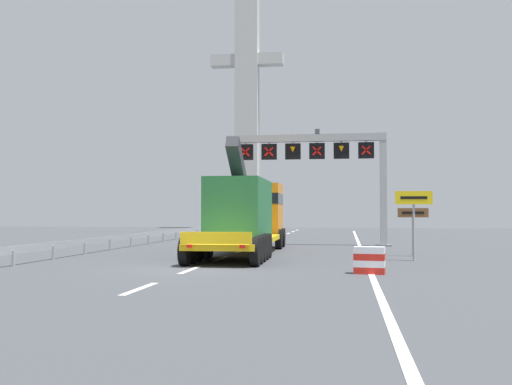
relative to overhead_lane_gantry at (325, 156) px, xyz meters
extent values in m
plane|color=#424449|center=(-4.13, -15.25, -5.49)|extent=(112.00, 112.00, 0.00)
cube|color=silver|center=(-4.19, -21.25, -5.48)|extent=(0.20, 2.60, 0.01)
cube|color=silver|center=(-4.19, -16.11, -5.48)|extent=(0.20, 2.60, 0.01)
cube|color=silver|center=(-4.19, -10.96, -5.48)|extent=(0.20, 2.60, 0.01)
cube|color=silver|center=(-4.19, -5.82, -5.48)|extent=(0.20, 2.60, 0.01)
cube|color=silver|center=(-4.19, -0.68, -5.48)|extent=(0.20, 2.60, 0.01)
cube|color=silver|center=(-4.19, 4.47, -5.48)|extent=(0.20, 2.60, 0.01)
cube|color=silver|center=(-4.19, 9.61, -5.48)|extent=(0.20, 2.60, 0.01)
cube|color=silver|center=(-4.19, 14.75, -5.48)|extent=(0.20, 2.60, 0.01)
cube|color=silver|center=(-4.19, 19.90, -5.48)|extent=(0.20, 2.60, 0.01)
cube|color=silver|center=(-4.19, 25.04, -5.48)|extent=(0.20, 2.60, 0.01)
cube|color=silver|center=(-4.19, 30.18, -5.48)|extent=(0.20, 2.60, 0.01)
cube|color=silver|center=(2.07, -3.25, -5.48)|extent=(0.20, 63.00, 0.01)
cube|color=#9EA0A5|center=(3.50, 0.00, -2.06)|extent=(0.40, 0.40, 6.85)
cube|color=slate|center=(3.50, 0.00, -5.45)|extent=(0.90, 0.90, 0.08)
cube|color=#9EA0A5|center=(-1.23, 0.00, 1.11)|extent=(9.85, 0.44, 0.44)
cube|color=#4C4C51|center=(-0.46, 0.00, 1.51)|extent=(0.28, 0.40, 0.28)
cube|color=black|center=(2.48, 0.00, 0.30)|extent=(0.95, 0.24, 0.98)
cube|color=#9EA0A5|center=(2.48, 0.00, 0.84)|extent=(0.08, 0.08, 0.16)
cube|color=red|center=(2.48, -0.13, 0.30)|extent=(0.58, 0.02, 0.58)
cube|color=red|center=(2.48, -0.13, 0.30)|extent=(0.58, 0.02, 0.58)
cube|color=black|center=(1.00, 0.00, 0.30)|extent=(0.95, 0.24, 0.98)
cube|color=#9EA0A5|center=(1.00, 0.00, 0.84)|extent=(0.08, 0.08, 0.16)
cone|color=orange|center=(1.00, -0.13, 0.40)|extent=(0.34, 0.34, 0.34)
cube|color=black|center=(-0.48, 0.00, 0.30)|extent=(0.95, 0.24, 0.98)
cube|color=#9EA0A5|center=(-0.48, 0.00, 0.84)|extent=(0.08, 0.08, 0.16)
cube|color=red|center=(-0.48, -0.13, 0.30)|extent=(0.58, 0.02, 0.58)
cube|color=red|center=(-0.48, -0.13, 0.30)|extent=(0.58, 0.02, 0.58)
cube|color=black|center=(-1.97, 0.00, 0.30)|extent=(0.95, 0.24, 0.98)
cube|color=#9EA0A5|center=(-1.97, 0.00, 0.84)|extent=(0.08, 0.08, 0.16)
cone|color=orange|center=(-1.97, -0.13, 0.40)|extent=(0.34, 0.34, 0.34)
cube|color=black|center=(-3.45, 0.00, 0.30)|extent=(0.95, 0.24, 0.98)
cube|color=#9EA0A5|center=(-3.45, 0.00, 0.84)|extent=(0.08, 0.08, 0.16)
cube|color=red|center=(-3.45, -0.13, 0.30)|extent=(0.58, 0.02, 0.58)
cube|color=red|center=(-3.45, -0.13, 0.30)|extent=(0.58, 0.02, 0.58)
cube|color=black|center=(-4.94, 0.00, 0.30)|extent=(0.95, 0.24, 0.98)
cube|color=#9EA0A5|center=(-4.94, 0.00, 0.84)|extent=(0.08, 0.08, 0.16)
cube|color=red|center=(-4.94, -0.13, 0.30)|extent=(0.58, 0.02, 0.58)
cube|color=red|center=(-4.94, -0.13, 0.30)|extent=(0.58, 0.02, 0.58)
cube|color=yellow|center=(-3.57, -9.95, -4.76)|extent=(3.03, 10.46, 0.24)
cube|color=yellow|center=(-3.45, -15.23, -4.39)|extent=(2.66, 0.14, 0.44)
cylinder|color=black|center=(-4.82, -14.48, -4.94)|extent=(0.34, 1.11, 1.10)
cylinder|color=black|center=(-2.12, -14.42, -4.94)|extent=(0.34, 1.11, 1.10)
cylinder|color=black|center=(-4.84, -13.43, -4.94)|extent=(0.34, 1.11, 1.10)
cylinder|color=black|center=(-2.14, -13.37, -4.94)|extent=(0.34, 1.11, 1.10)
cylinder|color=black|center=(-4.86, -12.38, -4.94)|extent=(0.34, 1.11, 1.10)
cylinder|color=black|center=(-2.16, -12.32, -4.94)|extent=(0.34, 1.11, 1.10)
cylinder|color=black|center=(-4.89, -11.33, -4.94)|extent=(0.34, 1.11, 1.10)
cylinder|color=black|center=(-2.19, -11.27, -4.94)|extent=(0.34, 1.11, 1.10)
cylinder|color=black|center=(-4.91, -10.28, -4.94)|extent=(0.34, 1.11, 1.10)
cylinder|color=black|center=(-2.21, -10.22, -4.94)|extent=(0.34, 1.11, 1.10)
cube|color=orange|center=(-3.72, -2.85, -3.39)|extent=(2.65, 3.26, 3.10)
cube|color=black|center=(-3.72, -2.85, -2.69)|extent=(2.67, 3.28, 0.60)
cylinder|color=black|center=(-5.03, -2.00, -4.94)|extent=(0.36, 1.11, 1.10)
cylinder|color=black|center=(-2.45, -1.94, -4.94)|extent=(0.36, 1.11, 1.10)
cylinder|color=black|center=(-4.99, -4.00, -4.94)|extent=(0.36, 1.11, 1.10)
cylinder|color=black|center=(-2.41, -3.94, -4.94)|extent=(0.36, 1.11, 1.10)
cube|color=#236638|center=(-3.58, -9.55, -3.29)|extent=(2.51, 5.77, 2.70)
cube|color=#2D2D33|center=(-3.56, -10.41, -1.34)|extent=(0.62, 2.95, 2.29)
cube|color=red|center=(-4.43, -15.29, -4.69)|extent=(0.20, 0.06, 0.12)
cube|color=red|center=(-2.47, -15.25, -4.69)|extent=(0.20, 0.06, 0.12)
cylinder|color=#9EA0A5|center=(4.07, -10.84, -4.02)|extent=(0.10, 0.10, 2.93)
cube|color=yellow|center=(4.07, -10.90, -2.84)|extent=(1.53, 0.06, 0.56)
cube|color=black|center=(4.07, -10.93, -2.84)|extent=(1.10, 0.01, 0.12)
cylinder|color=#9EA0A5|center=(4.32, -8.20, -4.37)|extent=(0.10, 0.10, 2.23)
cube|color=brown|center=(4.32, -8.26, -3.47)|extent=(1.39, 0.06, 0.43)
cube|color=black|center=(4.32, -8.29, -3.47)|extent=(1.00, 0.01, 0.12)
cube|color=red|center=(2.02, -16.40, -5.38)|extent=(1.06, 0.64, 0.23)
cube|color=white|center=(2.02, -16.40, -5.15)|extent=(1.06, 0.64, 0.22)
cube|color=red|center=(2.02, -16.40, -4.93)|extent=(1.06, 0.64, 0.23)
cube|color=white|center=(2.02, -16.40, -4.70)|extent=(1.06, 0.64, 0.23)
cube|color=#999EA3|center=(-11.21, -0.24, -4.89)|extent=(0.04, 34.02, 0.32)
cube|color=#999EA3|center=(-11.15, -15.70, -5.19)|extent=(0.10, 0.10, 0.60)
cube|color=#999EA3|center=(-11.15, -12.61, -5.19)|extent=(0.10, 0.10, 0.60)
cube|color=#999EA3|center=(-11.15, -9.52, -5.19)|extent=(0.10, 0.10, 0.60)
cube|color=#999EA3|center=(-11.15, -6.43, -5.19)|extent=(0.10, 0.10, 0.60)
cube|color=#999EA3|center=(-11.15, -3.33, -5.19)|extent=(0.10, 0.10, 0.60)
cube|color=#999EA3|center=(-11.15, -0.24, -5.19)|extent=(0.10, 0.10, 0.60)
cube|color=#999EA3|center=(-11.15, 2.85, -5.19)|extent=(0.10, 0.10, 0.60)
cube|color=#999EA3|center=(-11.15, 5.94, -5.19)|extent=(0.10, 0.10, 0.60)
cube|color=#999EA3|center=(-11.15, 9.04, -5.19)|extent=(0.10, 0.10, 0.60)
cube|color=#999EA3|center=(-11.15, 12.13, -5.19)|extent=(0.10, 0.10, 0.60)
cube|color=#999EA3|center=(-11.15, 15.22, -5.19)|extent=(0.10, 0.10, 0.60)
cube|color=#B7B7B2|center=(-10.77, 35.40, 11.31)|extent=(2.80, 2.00, 33.59)
cube|color=#B7B7B2|center=(-10.77, 35.40, 15.34)|extent=(9.00, 1.60, 1.40)
camera|label=1|loc=(1.26, -36.44, -3.43)|focal=41.60mm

